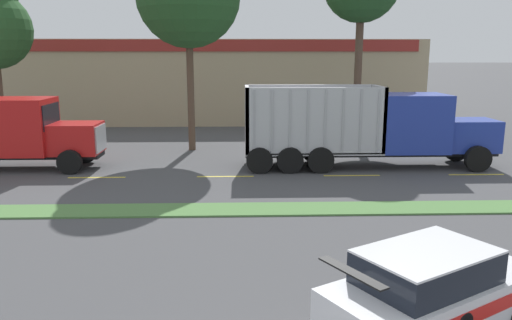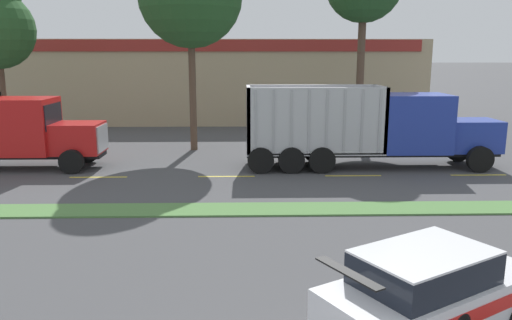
% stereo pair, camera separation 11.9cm
% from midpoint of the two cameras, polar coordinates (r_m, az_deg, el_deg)
% --- Properties ---
extents(grass_verge, '(120.00, 1.38, 0.06)m').
position_cam_midpoint_polar(grass_verge, '(16.63, -0.40, -5.66)').
color(grass_verge, '#517F42').
rests_on(grass_verge, ground_plane).
extents(centre_line_3, '(2.40, 0.14, 0.01)m').
position_cam_midpoint_polar(centre_line_3, '(22.02, -17.42, -1.88)').
color(centre_line_3, yellow).
rests_on(centre_line_3, ground_plane).
extents(centre_line_4, '(2.40, 0.14, 0.01)m').
position_cam_midpoint_polar(centre_line_4, '(21.17, -3.23, -1.88)').
color(centre_line_4, yellow).
rests_on(centre_line_4, ground_plane).
extents(centre_line_5, '(2.40, 0.14, 0.01)m').
position_cam_midpoint_polar(centre_line_5, '(21.67, 11.20, -1.77)').
color(centre_line_5, yellow).
rests_on(centre_line_5, ground_plane).
extents(centre_line_6, '(2.40, 0.14, 0.01)m').
position_cam_midpoint_polar(centre_line_6, '(23.44, 24.20, -1.57)').
color(centre_line_6, yellow).
rests_on(centre_line_6, ground_plane).
extents(dump_truck_lead, '(11.43, 2.58, 3.70)m').
position_cam_midpoint_polar(dump_truck_lead, '(23.42, 15.20, 3.37)').
color(dump_truck_lead, black).
rests_on(dump_truck_lead, ground_plane).
extents(rally_car, '(4.65, 3.72, 1.71)m').
position_cam_midpoint_polar(rally_car, '(9.94, 19.55, -13.90)').
color(rally_car, white).
rests_on(rally_car, ground_plane).
extents(store_building_backdrop, '(32.88, 12.10, 6.11)m').
position_cam_midpoint_polar(store_building_backdrop, '(41.57, -5.78, 9.17)').
color(store_building_backdrop, tan).
rests_on(store_building_backdrop, ground_plane).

